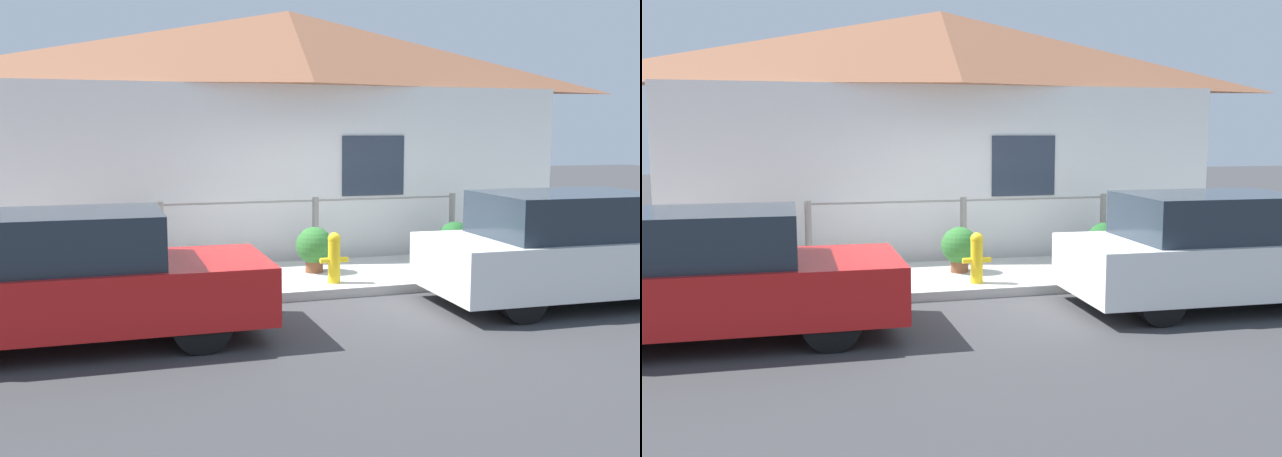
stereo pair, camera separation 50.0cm
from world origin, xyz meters
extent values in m
plane|color=#38383A|center=(0.00, 0.00, 0.00)|extent=(60.00, 60.00, 0.00)
cube|color=#B2AFA8|center=(0.00, 1.08, 0.06)|extent=(24.00, 2.15, 0.13)
cube|color=white|center=(0.00, 2.54, 1.47)|extent=(9.26, 0.12, 2.93)
cube|color=#2D3847|center=(1.16, 2.47, 1.61)|extent=(1.10, 0.04, 1.00)
pyramid|color=#A36647|center=(0.00, 3.58, 3.59)|extent=(9.66, 2.20, 1.31)
cylinder|color=gray|center=(-2.40, 2.00, 0.64)|extent=(0.10, 0.10, 1.03)
cylinder|color=gray|center=(0.00, 2.00, 0.64)|extent=(0.10, 0.10, 1.03)
cylinder|color=gray|center=(2.40, 2.00, 0.64)|extent=(0.10, 0.10, 1.03)
cylinder|color=gray|center=(0.00, 2.00, 1.10)|extent=(4.80, 0.03, 0.03)
cube|color=red|center=(-3.61, -1.06, 0.53)|extent=(4.17, 1.70, 0.61)
cube|color=#232D38|center=(-3.78, -1.06, 1.11)|extent=(2.30, 1.47, 0.54)
cylinder|color=black|center=(-2.32, -0.38, 0.30)|extent=(0.61, 0.21, 0.61)
cylinder|color=black|center=(-2.34, -1.78, 0.30)|extent=(0.61, 0.21, 0.61)
cube|color=white|center=(2.54, -1.06, 0.54)|extent=(3.89, 1.82, 0.66)
cube|color=#232D38|center=(2.39, -1.05, 1.14)|extent=(2.16, 1.57, 0.55)
cylinder|color=black|center=(3.75, -0.36, 0.28)|extent=(0.57, 0.22, 0.56)
cylinder|color=black|center=(1.37, -0.29, 0.28)|extent=(0.57, 0.22, 0.56)
cylinder|color=black|center=(1.33, -1.76, 0.28)|extent=(0.57, 0.22, 0.56)
cylinder|color=yellow|center=(-0.23, 0.40, 0.41)|extent=(0.17, 0.17, 0.57)
sphere|color=yellow|center=(-0.23, 0.40, 0.74)|extent=(0.18, 0.18, 0.18)
cylinder|color=yellow|center=(-0.35, 0.40, 0.44)|extent=(0.15, 0.08, 0.08)
cylinder|color=yellow|center=(-0.10, 0.40, 0.44)|extent=(0.15, 0.08, 0.08)
cylinder|color=brown|center=(-0.27, 1.19, 0.22)|extent=(0.26, 0.26, 0.19)
sphere|color=#2D6B2D|center=(-0.27, 1.19, 0.53)|extent=(0.54, 0.54, 0.54)
cylinder|color=#9E5638|center=(-3.10, 1.75, 0.20)|extent=(0.25, 0.25, 0.15)
sphere|color=#235B28|center=(-3.10, 1.75, 0.47)|extent=(0.50, 0.50, 0.50)
cylinder|color=slate|center=(2.13, 1.38, 0.21)|extent=(0.29, 0.29, 0.16)
sphere|color=#235B28|center=(2.13, 1.38, 0.49)|extent=(0.54, 0.54, 0.54)
camera|label=1|loc=(-3.28, -8.66, 2.19)|focal=40.00mm
camera|label=2|loc=(-2.80, -8.80, 2.19)|focal=40.00mm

